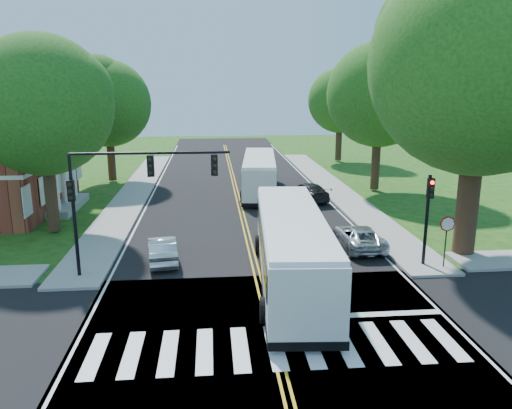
{
  "coord_description": "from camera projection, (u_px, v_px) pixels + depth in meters",
  "views": [
    {
      "loc": [
        -2.05,
        -15.7,
        8.74
      ],
      "look_at": [
        0.32,
        10.23,
        2.4
      ],
      "focal_mm": 35.0,
      "sensor_mm": 36.0,
      "label": 1
    }
  ],
  "objects": [
    {
      "name": "bus_lead",
      "position": [
        292.0,
        247.0,
        21.99
      ],
      "size": [
        3.62,
        12.55,
        3.21
      ],
      "rotation": [
        0.0,
        0.0,
        3.07
      ],
      "color": "white",
      "rests_on": "road"
    },
    {
      "name": "edge_line_e",
      "position": [
        324.0,
        197.0,
        39.33
      ],
      "size": [
        0.12,
        70.0,
        0.01
      ],
      "primitive_type": "cube",
      "color": "silver",
      "rests_on": "road"
    },
    {
      "name": "signal_nw",
      "position": [
        125.0,
        184.0,
        22.11
      ],
      "size": [
        7.15,
        0.46,
        5.66
      ],
      "color": "black",
      "rests_on": "ground"
    },
    {
      "name": "ground",
      "position": [
        274.0,
        340.0,
        17.44
      ],
      "size": [
        140.0,
        140.0,
        0.0
      ],
      "primitive_type": "plane",
      "color": "#174411",
      "rests_on": "ground"
    },
    {
      "name": "dark_sedan",
      "position": [
        308.0,
        192.0,
        38.11
      ],
      "size": [
        3.07,
        4.95,
        1.34
      ],
      "primitive_type": "imported",
      "rotation": [
        0.0,
        0.0,
        3.42
      ],
      "color": "black",
      "rests_on": "road"
    },
    {
      "name": "center_line",
      "position": [
        238.0,
        199.0,
        38.73
      ],
      "size": [
        0.36,
        70.0,
        0.01
      ],
      "primitive_type": "cube",
      "color": "gold",
      "rests_on": "road"
    },
    {
      "name": "road",
      "position": [
        241.0,
        212.0,
        34.86
      ],
      "size": [
        14.0,
        96.0,
        0.01
      ],
      "primitive_type": "cube",
      "color": "black",
      "rests_on": "ground"
    },
    {
      "name": "edge_line_w",
      "position": [
        149.0,
        201.0,
        38.12
      ],
      "size": [
        0.12,
        70.0,
        0.01
      ],
      "primitive_type": "cube",
      "color": "silver",
      "rests_on": "road"
    },
    {
      "name": "crosswalk",
      "position": [
        275.0,
        347.0,
        16.95
      ],
      "size": [
        12.6,
        3.0,
        0.01
      ],
      "primitive_type": "cube",
      "color": "silver",
      "rests_on": "road"
    },
    {
      "name": "stop_sign",
      "position": [
        447.0,
        229.0,
        23.54
      ],
      "size": [
        0.76,
        0.08,
        2.53
      ],
      "color": "black",
      "rests_on": "ground"
    },
    {
      "name": "tree_west_far",
      "position": [
        108.0,
        104.0,
        43.84
      ],
      "size": [
        7.6,
        7.6,
        10.67
      ],
      "color": "#302113",
      "rests_on": "ground"
    },
    {
      "name": "cross_road",
      "position": [
        274.0,
        340.0,
        17.44
      ],
      "size": [
        60.0,
        12.0,
        0.01
      ],
      "primitive_type": "cube",
      "color": "black",
      "rests_on": "ground"
    },
    {
      "name": "tree_east_mid",
      "position": [
        379.0,
        95.0,
        39.82
      ],
      "size": [
        8.4,
        8.4,
        11.93
      ],
      "color": "#302113",
      "rests_on": "ground"
    },
    {
      "name": "bus_follow",
      "position": [
        259.0,
        174.0,
        40.59
      ],
      "size": [
        3.68,
        11.77,
        2.99
      ],
      "rotation": [
        0.0,
        0.0,
        3.04
      ],
      "color": "white",
      "rests_on": "road"
    },
    {
      "name": "tree_west_near",
      "position": [
        42.0,
        105.0,
        28.19
      ],
      "size": [
        8.0,
        8.0,
        11.4
      ],
      "color": "#302113",
      "rests_on": "ground"
    },
    {
      "name": "tree_east_far",
      "position": [
        340.0,
        101.0,
        55.63
      ],
      "size": [
        7.2,
        7.2,
        10.34
      ],
      "color": "#302113",
      "rests_on": "ground"
    },
    {
      "name": "stop_bar",
      "position": [
        358.0,
        315.0,
        19.3
      ],
      "size": [
        6.6,
        0.4,
        0.01
      ],
      "primitive_type": "cube",
      "color": "silver",
      "rests_on": "road"
    },
    {
      "name": "sidewalk_nw",
      "position": [
        135.0,
        192.0,
        40.88
      ],
      "size": [
        2.6,
        40.0,
        0.15
      ],
      "primitive_type": "cube",
      "color": "gray",
      "rests_on": "ground"
    },
    {
      "name": "sidewalk_ne",
      "position": [
        334.0,
        188.0,
        42.35
      ],
      "size": [
        2.6,
        40.0,
        0.15
      ],
      "primitive_type": "cube",
      "color": "gray",
      "rests_on": "ground"
    },
    {
      "name": "signal_ne",
      "position": [
        428.0,
        208.0,
        23.7
      ],
      "size": [
        0.3,
        0.46,
        4.4
      ],
      "color": "black",
      "rests_on": "ground"
    },
    {
      "name": "suv",
      "position": [
        359.0,
        237.0,
        27.05
      ],
      "size": [
        2.09,
        4.51,
        1.25
      ],
      "primitive_type": "imported",
      "rotation": [
        0.0,
        0.0,
        3.14
      ],
      "color": "silver",
      "rests_on": "road"
    },
    {
      "name": "hatchback",
      "position": [
        162.0,
        249.0,
        24.95
      ],
      "size": [
        1.86,
        4.01,
        1.27
      ],
      "primitive_type": "imported",
      "rotation": [
        0.0,
        0.0,
        3.28
      ],
      "color": "silver",
      "rests_on": "road"
    },
    {
      "name": "tree_ne_big",
      "position": [
        482.0,
        64.0,
        23.88
      ],
      "size": [
        10.8,
        10.8,
        14.91
      ],
      "color": "#302113",
      "rests_on": "ground"
    }
  ]
}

